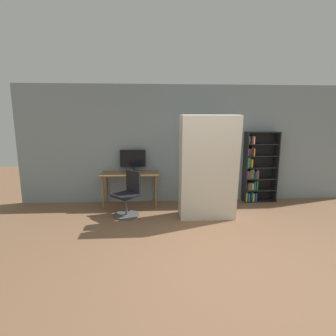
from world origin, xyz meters
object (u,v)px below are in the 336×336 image
at_px(bookshelf, 256,169).
at_px(mattress_near, 210,169).
at_px(monitor, 133,160).
at_px(mattress_far, 206,166).
at_px(office_chair, 128,198).

height_order(bookshelf, mattress_near, mattress_near).
bearing_deg(bookshelf, monitor, -179.63).
relative_size(bookshelf, mattress_far, 0.82).
relative_size(office_chair, bookshelf, 0.55).
bearing_deg(mattress_far, monitor, 151.37).
bearing_deg(mattress_far, office_chair, 178.18).
height_order(office_chair, bookshelf, bookshelf).
bearing_deg(mattress_near, mattress_far, 90.00).
height_order(monitor, bookshelf, bookshelf).
relative_size(mattress_near, mattress_far, 1.00).
distance_m(mattress_near, mattress_far, 0.30).
bearing_deg(office_chair, bookshelf, 15.14).
xyz_separation_m(office_chair, mattress_far, (1.57, -0.05, 0.64)).
relative_size(bookshelf, mattress_near, 0.82).
height_order(bookshelf, mattress_far, mattress_far).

